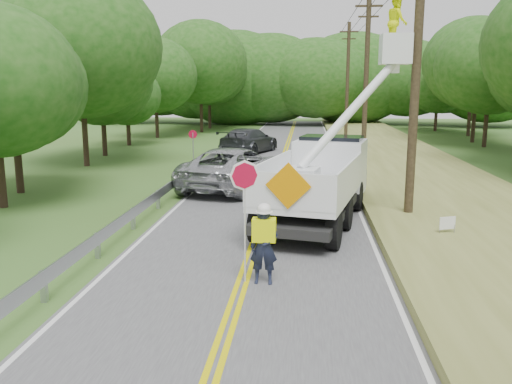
{
  "coord_description": "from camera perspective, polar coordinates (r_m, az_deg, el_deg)",
  "views": [
    {
      "loc": [
        1.43,
        -9.32,
        4.55
      ],
      "look_at": [
        0.0,
        6.0,
        1.5
      ],
      "focal_mm": 37.43,
      "sensor_mm": 36.0,
      "label": 1
    }
  ],
  "objects": [
    {
      "name": "suv_darkgrey",
      "position": [
        37.03,
        -0.76,
        5.52
      ],
      "size": [
        4.13,
        6.38,
        1.72
      ],
      "primitive_type": "imported",
      "rotation": [
        0.0,
        0.0,
        2.83
      ],
      "color": "#313438",
      "rests_on": "road"
    },
    {
      "name": "ground",
      "position": [
        10.47,
        -3.14,
        -14.56
      ],
      "size": [
        140.0,
        140.0,
        0.0
      ],
      "primitive_type": "plane",
      "color": "#3B511D",
      "rests_on": "ground"
    },
    {
      "name": "stop_sign_permanent",
      "position": [
        29.14,
        -6.74,
        5.07
      ],
      "size": [
        0.48,
        0.08,
        2.26
      ],
      "color": "#A1A3A9",
      "rests_on": "ground"
    },
    {
      "name": "yard_sign",
      "position": [
        16.77,
        19.77,
        -3.23
      ],
      "size": [
        0.51,
        0.23,
        0.78
      ],
      "color": "white",
      "rests_on": "ground"
    },
    {
      "name": "utility_poles",
      "position": [
        26.59,
        13.36,
        12.46
      ],
      "size": [
        1.6,
        43.3,
        10.0
      ],
      "color": "black",
      "rests_on": "ground"
    },
    {
      "name": "tall_grass_verge",
      "position": [
        24.4,
        18.67,
        0.23
      ],
      "size": [
        7.0,
        96.0,
        0.3
      ],
      "primitive_type": "cube",
      "color": "brown",
      "rests_on": "ground"
    },
    {
      "name": "guardrail",
      "position": [
        25.15,
        -7.26,
        1.98
      ],
      "size": [
        0.18,
        48.0,
        0.77
      ],
      "color": "#A1A3A9",
      "rests_on": "ground"
    },
    {
      "name": "treeline_left",
      "position": [
        41.74,
        -11.53,
        12.84
      ],
      "size": [
        11.4,
        53.52,
        11.02
      ],
      "color": "#332319",
      "rests_on": "ground"
    },
    {
      "name": "flagger",
      "position": [
        12.37,
        0.8,
        -5.21
      ],
      "size": [
        1.11,
        0.43,
        2.9
      ],
      "color": "#191E33",
      "rests_on": "road"
    },
    {
      "name": "suv_silver",
      "position": [
        24.06,
        -2.47,
        2.6
      ],
      "size": [
        4.63,
        7.25,
        1.86
      ],
      "primitive_type": "imported",
      "rotation": [
        0.0,
        0.0,
        2.9
      ],
      "color": "#A7A9AD",
      "rests_on": "road"
    },
    {
      "name": "bucket_truck",
      "position": [
        18.96,
        7.53,
        2.35
      ],
      "size": [
        5.06,
        8.06,
        7.4
      ],
      "color": "black",
      "rests_on": "road"
    },
    {
      "name": "road",
      "position": [
        23.8,
        1.78,
        0.21
      ],
      "size": [
        7.2,
        96.0,
        0.03
      ],
      "color": "#474749",
      "rests_on": "ground"
    },
    {
      "name": "treeline_horizon",
      "position": [
        65.67,
        4.28,
        12.01
      ],
      "size": [
        55.49,
        14.33,
        11.52
      ],
      "color": "#17490F",
      "rests_on": "ground"
    }
  ]
}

